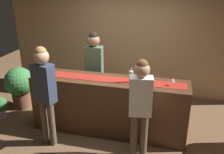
% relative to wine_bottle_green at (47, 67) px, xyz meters
% --- Properties ---
extents(ground_plane, '(10.00, 10.00, 0.00)m').
position_rel_wine_bottle_green_xyz_m(ground_plane, '(1.20, -0.04, -1.16)').
color(ground_plane, brown).
extents(back_wall, '(6.00, 0.12, 2.90)m').
position_rel_wine_bottle_green_xyz_m(back_wall, '(1.20, 1.86, 0.29)').
color(back_wall, tan).
rests_on(back_wall, ground).
extents(bar_counter, '(2.79, 0.60, 1.05)m').
position_rel_wine_bottle_green_xyz_m(bar_counter, '(1.20, -0.04, -0.64)').
color(bar_counter, '#472B19').
rests_on(bar_counter, ground).
extents(counter_runner_cloth, '(2.65, 0.28, 0.01)m').
position_rel_wine_bottle_green_xyz_m(counter_runner_cloth, '(1.20, -0.04, -0.11)').
color(counter_runner_cloth, maroon).
rests_on(counter_runner_cloth, bar_counter).
extents(wine_bottle_green, '(0.07, 0.07, 0.30)m').
position_rel_wine_bottle_green_xyz_m(wine_bottle_green, '(0.00, 0.00, 0.00)').
color(wine_bottle_green, '#194723').
rests_on(wine_bottle_green, bar_counter).
extents(wine_bottle_clear, '(0.07, 0.07, 0.30)m').
position_rel_wine_bottle_green_xyz_m(wine_bottle_clear, '(1.60, -0.09, 0.00)').
color(wine_bottle_clear, '#B2C6C1').
rests_on(wine_bottle_clear, bar_counter).
extents(wine_glass_near_customer, '(0.07, 0.07, 0.14)m').
position_rel_wine_bottle_green_xyz_m(wine_glass_near_customer, '(2.29, -0.06, -0.01)').
color(wine_glass_near_customer, silver).
rests_on(wine_glass_near_customer, bar_counter).
extents(wine_glass_mid_counter, '(0.07, 0.07, 0.14)m').
position_rel_wine_bottle_green_xyz_m(wine_glass_mid_counter, '(1.96, -0.09, -0.01)').
color(wine_glass_mid_counter, silver).
rests_on(wine_glass_mid_counter, bar_counter).
extents(bartender, '(0.35, 0.24, 1.74)m').
position_rel_wine_bottle_green_xyz_m(bartender, '(0.75, 0.54, -0.08)').
color(bartender, '#26262B').
rests_on(bartender, ground).
extents(customer_sipping, '(0.37, 0.25, 1.65)m').
position_rel_wine_bottle_green_xyz_m(customer_sipping, '(1.85, -0.62, -0.15)').
color(customer_sipping, brown).
rests_on(customer_sipping, ground).
extents(customer_browsing, '(0.38, 0.27, 1.74)m').
position_rel_wine_bottle_green_xyz_m(customer_browsing, '(0.30, -0.67, -0.08)').
color(customer_browsing, brown).
rests_on(customer_browsing, ground).
extents(potted_plant_tall, '(0.63, 0.63, 0.92)m').
position_rel_wine_bottle_green_xyz_m(potted_plant_tall, '(-0.93, 0.39, -0.63)').
color(potted_plant_tall, brown).
rests_on(potted_plant_tall, ground).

